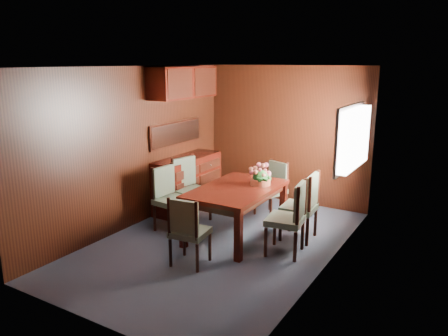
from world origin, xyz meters
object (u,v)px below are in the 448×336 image
Objects in this scene: chair_left_near at (169,194)px; flower_centerpiece at (261,175)px; chair_head at (187,228)px; dining_table at (236,194)px; chair_right_near at (291,214)px; sideboard at (188,183)px.

chair_left_near is 3.11× the size of flower_centerpiece.
dining_table is at bearing 80.68° from chair_head.
dining_table is 1.15m from chair_head.
chair_right_near is at bearing 98.87° from chair_left_near.
flower_centerpiece reaches higher than dining_table.
chair_head is at bearing 127.51° from chair_right_near.
sideboard is 4.49× the size of flower_centerpiece.
chair_left_near is 1.39m from flower_centerpiece.
chair_left_near is at bearing -165.29° from dining_table.
flower_centerpiece reaches higher than chair_head.
chair_right_near is (2.23, -0.83, 0.10)m from sideboard.
sideboard is at bearing -154.81° from chair_left_near.
chair_right_near is (1.90, 0.10, 0.01)m from chair_left_near.
sideboard is 1.49m from dining_table.
sideboard is 1.65m from flower_centerpiece.
chair_right_near reaches higher than chair_head.
chair_right_near is 0.89m from flower_centerpiece.
chair_left_near is 1.90m from chair_right_near.
sideboard is at bearing 153.06° from dining_table.
flower_centerpiece is at bearing -12.93° from sideboard.
chair_left_near is (0.33, -0.93, 0.09)m from sideboard.
sideboard is 0.89× the size of dining_table.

